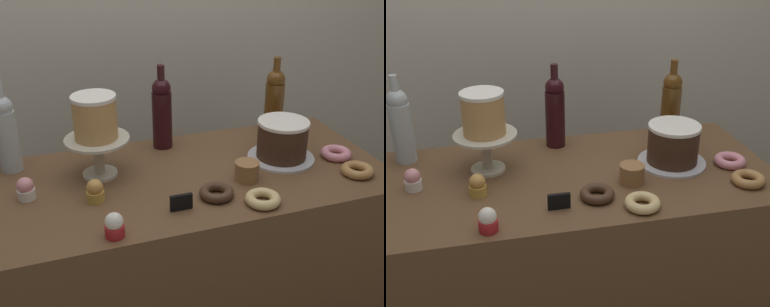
# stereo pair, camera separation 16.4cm
# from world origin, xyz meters

# --- Properties ---
(back_wall) EXTENTS (6.00, 0.05, 2.60)m
(back_wall) POSITION_xyz_m (0.00, 0.91, 1.30)
(back_wall) COLOR beige
(back_wall) RESTS_ON ground_plane
(display_counter) EXTENTS (1.38, 0.66, 0.93)m
(display_counter) POSITION_xyz_m (0.00, 0.00, 0.46)
(display_counter) COLOR brown
(display_counter) RESTS_ON ground_plane
(cake_stand_pedestal) EXTENTS (0.22, 0.22, 0.14)m
(cake_stand_pedestal) POSITION_xyz_m (-0.30, 0.10, 1.02)
(cake_stand_pedestal) COLOR beige
(cake_stand_pedestal) RESTS_ON display_counter
(white_layer_cake) EXTENTS (0.15, 0.15, 0.15)m
(white_layer_cake) POSITION_xyz_m (-0.30, 0.10, 1.14)
(white_layer_cake) COLOR tan
(white_layer_cake) RESTS_ON cake_stand_pedestal
(silver_serving_platter) EXTENTS (0.25, 0.25, 0.01)m
(silver_serving_platter) POSITION_xyz_m (0.35, 0.01, 0.93)
(silver_serving_platter) COLOR silver
(silver_serving_platter) RESTS_ON display_counter
(chocolate_round_cake) EXTENTS (0.19, 0.19, 0.14)m
(chocolate_round_cake) POSITION_xyz_m (0.35, 0.01, 1.01)
(chocolate_round_cake) COLOR #3D2619
(chocolate_round_cake) RESTS_ON silver_serving_platter
(wine_bottle_clear) EXTENTS (0.08, 0.08, 0.33)m
(wine_bottle_clear) POSITION_xyz_m (-0.59, 0.24, 1.07)
(wine_bottle_clear) COLOR #B2BCC1
(wine_bottle_clear) RESTS_ON display_counter
(wine_bottle_amber) EXTENTS (0.08, 0.08, 0.33)m
(wine_bottle_amber) POSITION_xyz_m (0.42, 0.22, 1.07)
(wine_bottle_amber) COLOR #5B3814
(wine_bottle_amber) RESTS_ON display_counter
(wine_bottle_dark_red) EXTENTS (0.08, 0.08, 0.33)m
(wine_bottle_dark_red) POSITION_xyz_m (-0.03, 0.26, 1.07)
(wine_bottle_dark_red) COLOR black
(wine_bottle_dark_red) RESTS_ON display_counter
(cupcake_caramel) EXTENTS (0.06, 0.06, 0.07)m
(cupcake_caramel) POSITION_xyz_m (-0.34, -0.07, 0.96)
(cupcake_caramel) COLOR gold
(cupcake_caramel) RESTS_ON display_counter
(cupcake_strawberry) EXTENTS (0.06, 0.06, 0.07)m
(cupcake_strawberry) POSITION_xyz_m (-0.55, 0.02, 0.96)
(cupcake_strawberry) COLOR white
(cupcake_strawberry) RESTS_ON display_counter
(cupcake_vanilla) EXTENTS (0.06, 0.06, 0.07)m
(cupcake_vanilla) POSITION_xyz_m (-0.32, -0.28, 0.96)
(cupcake_vanilla) COLOR red
(cupcake_vanilla) RESTS_ON display_counter
(donut_maple) EXTENTS (0.11, 0.11, 0.03)m
(donut_maple) POSITION_xyz_m (0.54, -0.19, 0.94)
(donut_maple) COLOR #B27F47
(donut_maple) RESTS_ON display_counter
(donut_pink) EXTENTS (0.11, 0.11, 0.03)m
(donut_pink) POSITION_xyz_m (0.55, -0.05, 0.94)
(donut_pink) COLOR pink
(donut_pink) RESTS_ON display_counter
(donut_glazed) EXTENTS (0.11, 0.11, 0.03)m
(donut_glazed) POSITION_xyz_m (0.15, -0.25, 0.94)
(donut_glazed) COLOR #E0C17F
(donut_glazed) RESTS_ON display_counter
(donut_chocolate) EXTENTS (0.11, 0.11, 0.03)m
(donut_chocolate) POSITION_xyz_m (0.02, -0.17, 0.94)
(donut_chocolate) COLOR #472D1E
(donut_chocolate) RESTS_ON display_counter
(cookie_stack) EXTENTS (0.08, 0.08, 0.07)m
(cookie_stack) POSITION_xyz_m (0.16, -0.10, 0.96)
(cookie_stack) COLOR olive
(cookie_stack) RESTS_ON display_counter
(price_sign_chalkboard) EXTENTS (0.07, 0.01, 0.05)m
(price_sign_chalkboard) POSITION_xyz_m (-0.11, -0.21, 0.95)
(price_sign_chalkboard) COLOR black
(price_sign_chalkboard) RESTS_ON display_counter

